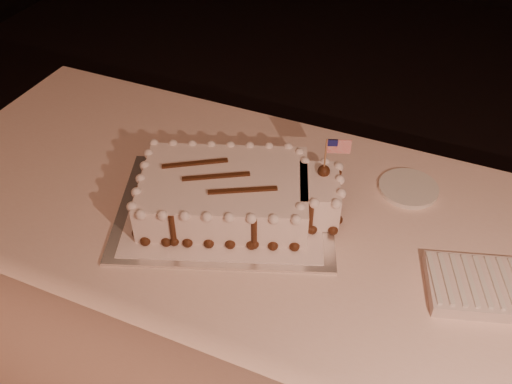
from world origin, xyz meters
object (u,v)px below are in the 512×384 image
at_px(napkin_stack, 480,286).
at_px(side_plate, 408,188).
at_px(banquet_table, 365,346).
at_px(sheet_cake, 236,193).
at_px(cake_board, 226,209).

distance_m(napkin_stack, side_plate, 0.33).
xyz_separation_m(banquet_table, napkin_stack, (0.21, -0.04, 0.39)).
xyz_separation_m(sheet_cake, side_plate, (0.36, 0.24, -0.05)).
relative_size(sheet_cake, napkin_stack, 2.02).
relative_size(cake_board, sheet_cake, 1.01).
xyz_separation_m(cake_board, napkin_stack, (0.59, -0.01, 0.01)).
bearing_deg(napkin_stack, side_plate, 127.65).
bearing_deg(side_plate, banquet_table, -90.76).
height_order(sheet_cake, side_plate, sheet_cake).
distance_m(banquet_table, napkin_stack, 0.44).
height_order(cake_board, napkin_stack, napkin_stack).
height_order(banquet_table, cake_board, cake_board).
relative_size(cake_board, side_plate, 3.46).
height_order(sheet_cake, napkin_stack, sheet_cake).
bearing_deg(side_plate, cake_board, -147.23).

